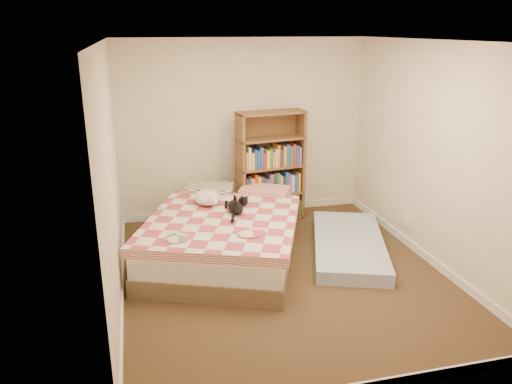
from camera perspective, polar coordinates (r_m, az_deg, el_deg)
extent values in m
cube|color=#412E1C|center=(5.67, 3.10, -9.27)|extent=(3.50, 4.00, 0.01)
cube|color=white|center=(5.03, 3.61, 16.86)|extent=(3.50, 4.00, 0.01)
cube|color=beige|center=(7.10, -1.42, 7.15)|extent=(3.50, 0.01, 2.50)
cube|color=beige|center=(3.46, 13.11, -5.61)|extent=(3.50, 0.01, 2.50)
cube|color=beige|center=(5.00, -16.22, 1.62)|extent=(0.01, 4.00, 2.50)
cube|color=beige|center=(5.96, 19.69, 3.89)|extent=(0.01, 4.00, 2.50)
cube|color=white|center=(7.42, -1.34, -2.00)|extent=(3.50, 0.02, 0.10)
cube|color=white|center=(5.45, -14.99, -10.54)|extent=(0.02, 4.00, 0.10)
cube|color=white|center=(6.34, 18.46, -6.67)|extent=(0.02, 4.00, 0.10)
cube|color=white|center=(6.55, 16.82, -3.30)|extent=(0.03, 0.09, 0.13)
cube|color=brown|center=(6.04, -3.52, -6.41)|extent=(2.31, 2.70, 0.20)
cube|color=silver|center=(5.95, -3.56, -4.52)|extent=(2.27, 2.64, 0.23)
cube|color=#C24857|center=(5.89, -3.59, -3.00)|extent=(2.24, 2.35, 0.11)
cube|color=slate|center=(6.62, -8.12, -0.38)|extent=(0.73, 0.60, 0.17)
cube|color=#C24857|center=(6.73, -1.77, 0.11)|extent=(0.73, 0.60, 0.17)
cube|color=brown|center=(6.82, -1.93, 2.60)|extent=(0.08, 0.31, 1.56)
cube|color=brown|center=(7.05, 5.21, 3.06)|extent=(0.08, 0.31, 1.56)
cube|color=brown|center=(7.06, 1.38, 3.15)|extent=(0.93, 0.14, 1.56)
cube|color=brown|center=(7.16, 1.64, -3.02)|extent=(0.97, 0.43, 0.03)
cube|color=brown|center=(6.92, 1.70, 2.92)|extent=(0.97, 0.43, 0.03)
cube|color=brown|center=(6.76, 1.76, 9.05)|extent=(0.97, 0.43, 0.03)
cube|color=#6F8FBA|center=(6.26, 10.54, -5.95)|extent=(1.39, 2.01, 0.17)
ellipsoid|color=black|center=(5.88, -2.37, -1.75)|extent=(0.37, 0.40, 0.12)
sphere|color=black|center=(6.07, -2.76, -1.01)|extent=(0.16, 0.16, 0.12)
cone|color=black|center=(6.08, -3.14, -0.50)|extent=(0.05, 0.05, 0.04)
cone|color=black|center=(6.09, -2.51, -0.45)|extent=(0.05, 0.05, 0.04)
cylinder|color=black|center=(5.68, -0.89, -2.84)|extent=(0.16, 0.19, 0.04)
ellipsoid|color=white|center=(6.17, -5.60, -0.63)|extent=(0.44, 0.46, 0.17)
sphere|color=white|center=(6.07, -4.53, -0.72)|extent=(0.18, 0.18, 0.14)
sphere|color=white|center=(6.05, -3.99, -0.96)|extent=(0.08, 0.08, 0.06)
sphere|color=white|center=(6.22, -6.99, -0.71)|extent=(0.10, 0.10, 0.08)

